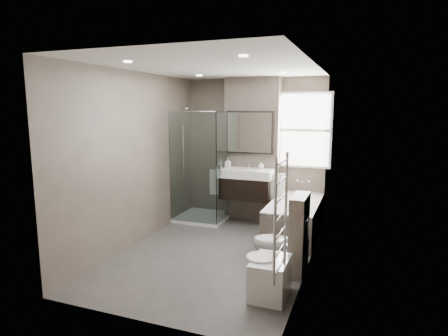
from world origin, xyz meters
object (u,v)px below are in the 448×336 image
at_px(vanity, 246,183).
at_px(bidet, 270,277).
at_px(toilet, 279,244).
at_px(bathtub, 295,217).

distance_m(vanity, bidet, 2.66).
distance_m(vanity, toilet, 2.01).
xyz_separation_m(bathtub, toilet, (0.05, -1.39, 0.04)).
bearing_deg(bidet, toilet, 93.66).
distance_m(bathtub, toilet, 1.39).
relative_size(toilet, bidet, 1.28).
xyz_separation_m(vanity, bidet, (1.01, -2.40, -0.51)).
bearing_deg(bathtub, bidet, -87.55).
xyz_separation_m(vanity, toilet, (0.97, -1.72, -0.39)).
distance_m(vanity, bathtub, 1.07).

